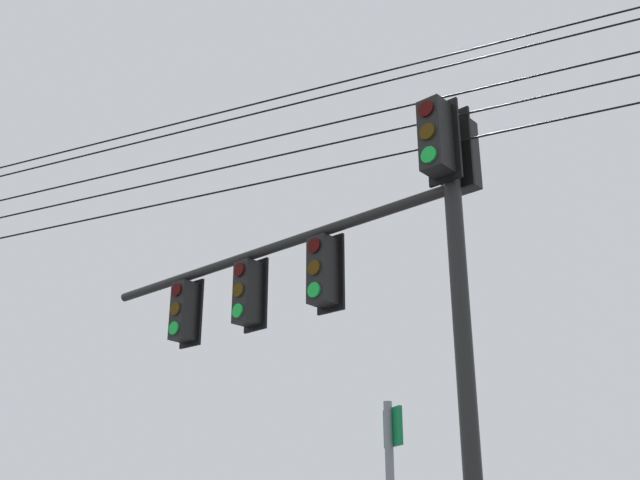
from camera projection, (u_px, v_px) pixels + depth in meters
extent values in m
cylinder|color=black|center=(469.00, 417.00, 7.85)|extent=(0.20, 0.20, 6.54)
cylinder|color=black|center=(258.00, 253.00, 10.79)|extent=(1.15, 6.37, 0.14)
cube|color=black|center=(435.00, 137.00, 8.81)|extent=(0.34, 0.34, 0.90)
cube|color=black|center=(443.00, 142.00, 8.93)|extent=(0.11, 0.44, 1.04)
cylinder|color=#360503|center=(426.00, 109.00, 8.81)|extent=(0.06, 0.20, 0.20)
cylinder|color=#3C2703|center=(427.00, 131.00, 8.70)|extent=(0.06, 0.20, 0.20)
cylinder|color=green|center=(429.00, 155.00, 8.58)|extent=(0.06, 0.20, 0.20)
cube|color=black|center=(463.00, 155.00, 9.23)|extent=(0.34, 0.34, 0.90)
cube|color=black|center=(455.00, 150.00, 9.11)|extent=(0.11, 0.44, 1.04)
cylinder|color=#360503|center=(468.00, 138.00, 9.45)|extent=(0.06, 0.20, 0.20)
cylinder|color=#3C2703|center=(470.00, 160.00, 9.34)|extent=(0.06, 0.20, 0.20)
cylinder|color=green|center=(472.00, 182.00, 9.23)|extent=(0.06, 0.20, 0.20)
cube|color=black|center=(322.00, 271.00, 9.85)|extent=(0.34, 0.34, 0.90)
cube|color=black|center=(331.00, 274.00, 9.97)|extent=(0.10, 0.44, 1.04)
cylinder|color=#360503|center=(314.00, 246.00, 9.84)|extent=(0.06, 0.20, 0.20)
cylinder|color=#3C2703|center=(314.00, 268.00, 9.73)|extent=(0.06, 0.20, 0.20)
cylinder|color=green|center=(314.00, 290.00, 9.62)|extent=(0.06, 0.20, 0.20)
cube|color=black|center=(247.00, 293.00, 10.71)|extent=(0.35, 0.35, 0.90)
cube|color=black|center=(256.00, 295.00, 10.83)|extent=(0.12, 0.44, 1.04)
cylinder|color=#360503|center=(239.00, 270.00, 10.71)|extent=(0.07, 0.20, 0.20)
cylinder|color=#3C2703|center=(239.00, 290.00, 10.60)|extent=(0.07, 0.20, 0.20)
cylinder|color=green|center=(238.00, 311.00, 10.49)|extent=(0.07, 0.20, 0.20)
cube|color=black|center=(184.00, 311.00, 11.58)|extent=(0.33, 0.33, 0.90)
cube|color=black|center=(192.00, 314.00, 11.70)|extent=(0.09, 0.44, 1.04)
cylinder|color=#360503|center=(177.00, 290.00, 11.57)|extent=(0.05, 0.20, 0.20)
cylinder|color=#3C2703|center=(175.00, 309.00, 11.46)|extent=(0.05, 0.20, 0.20)
cylinder|color=green|center=(174.00, 328.00, 11.35)|extent=(0.05, 0.20, 0.20)
cube|color=#0C7238|center=(393.00, 427.00, 6.15)|extent=(0.20, 0.25, 0.31)
cube|color=white|center=(395.00, 427.00, 6.16)|extent=(0.14, 0.19, 0.25)
cylinder|color=black|center=(360.00, 162.00, 9.41)|extent=(4.57, 24.22, 0.82)
cylinder|color=black|center=(359.00, 138.00, 9.53)|extent=(4.57, 24.22, 0.82)
cylinder|color=black|center=(359.00, 117.00, 9.64)|extent=(4.57, 24.22, 0.82)
cylinder|color=black|center=(358.00, 88.00, 9.80)|extent=(4.57, 24.22, 0.82)
cylinder|color=black|center=(358.00, 78.00, 9.86)|extent=(4.57, 24.22, 0.82)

